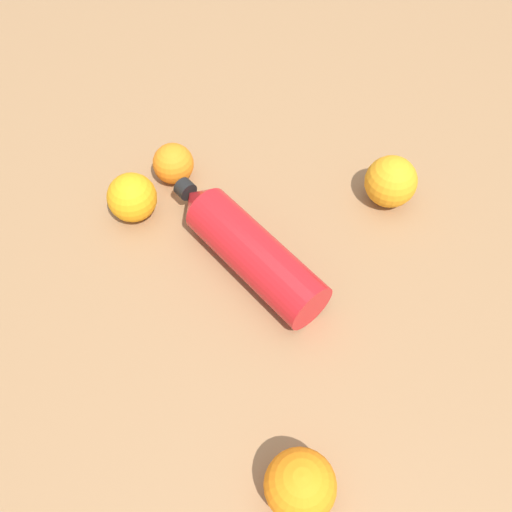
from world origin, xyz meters
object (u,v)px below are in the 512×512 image
(water_bottle, at_px, (246,246))
(orange_3, at_px, (300,485))
(orange_0, at_px, (391,182))
(orange_2, at_px, (132,197))
(orange_1, at_px, (173,164))

(water_bottle, height_order, orange_3, orange_3)
(orange_0, distance_m, orange_3, 0.47)
(orange_2, relative_size, orange_3, 0.93)
(water_bottle, bearing_deg, orange_3, 149.90)
(orange_0, distance_m, orange_2, 0.40)
(orange_0, distance_m, orange_1, 0.34)
(water_bottle, relative_size, orange_2, 3.31)
(water_bottle, relative_size, orange_3, 3.08)
(water_bottle, height_order, orange_2, orange_2)
(water_bottle, height_order, orange_1, water_bottle)
(orange_0, bearing_deg, orange_3, -19.02)
(orange_1, relative_size, orange_2, 0.87)
(orange_0, relative_size, orange_2, 1.07)
(orange_2, xyz_separation_m, orange_3, (0.41, 0.24, 0.00))
(orange_2, bearing_deg, orange_0, 95.05)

